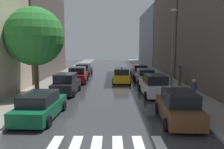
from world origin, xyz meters
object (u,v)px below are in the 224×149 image
(parked_car_left_fourth, at_px, (83,70))
(pedestrian_near_tree, at_px, (179,71))
(parked_car_right_third, at_px, (144,77))
(parked_car_right_fourth, at_px, (138,71))
(taxi_midroad, at_px, (121,76))
(pedestrian_foreground, at_px, (192,90))
(street_tree_left, at_px, (34,37))
(parked_car_right_second, at_px, (153,86))
(parked_car_left_third, at_px, (77,75))
(lamp_post_right, at_px, (172,45))
(parked_car_left_nearest, at_px, (39,106))
(parked_car_right_nearest, at_px, (177,107))
(parked_car_left_second, at_px, (65,84))

(parked_car_left_fourth, distance_m, pedestrian_near_tree, 14.51)
(parked_car_right_third, relative_size, parked_car_right_fourth, 0.90)
(taxi_midroad, bearing_deg, pedestrian_foreground, -151.64)
(street_tree_left, bearing_deg, pedestrian_foreground, -12.17)
(parked_car_left_fourth, height_order, parked_car_right_second, parked_car_right_second)
(parked_car_right_third, distance_m, parked_car_right_fourth, 5.32)
(parked_car_right_second, xyz_separation_m, pedestrian_near_tree, (3.32, 3.88, 0.85))
(parked_car_left_third, bearing_deg, pedestrian_near_tree, -107.00)
(parked_car_left_third, xyz_separation_m, parked_car_right_fourth, (7.65, 4.61, -0.05))
(lamp_post_right, bearing_deg, parked_car_left_nearest, -142.96)
(lamp_post_right, bearing_deg, parked_car_left_third, 149.01)
(parked_car_right_third, distance_m, pedestrian_near_tree, 3.99)
(parked_car_right_third, xyz_separation_m, pedestrian_near_tree, (3.22, -2.16, 0.91))
(parked_car_right_third, bearing_deg, lamp_post_right, -162.26)
(parked_car_left_third, bearing_deg, parked_car_left_nearest, 176.81)
(parked_car_right_second, bearing_deg, taxi_midroad, 17.84)
(parked_car_left_nearest, relative_size, parked_car_right_nearest, 1.06)
(parked_car_right_third, bearing_deg, street_tree_left, 120.90)
(parked_car_left_third, distance_m, street_tree_left, 8.40)
(parked_car_right_second, xyz_separation_m, lamp_post_right, (1.76, 1.17, 3.47))
(lamp_post_right, bearing_deg, pedestrian_foreground, -82.36)
(parked_car_left_fourth, height_order, lamp_post_right, lamp_post_right)
(parked_car_right_third, distance_m, lamp_post_right, 6.23)
(parked_car_left_third, bearing_deg, parked_car_right_third, -97.49)
(parked_car_left_nearest, relative_size, parked_car_right_second, 1.04)
(parked_car_left_nearest, height_order, parked_car_right_third, parked_car_right_third)
(parked_car_right_fourth, xyz_separation_m, pedestrian_foreground, (2.16, -14.18, 0.23))
(pedestrian_near_tree, bearing_deg, pedestrian_foreground, -112.88)
(pedestrian_foreground, xyz_separation_m, lamp_post_right, (-0.54, 4.00, 3.28))
(parked_car_right_third, height_order, taxi_midroad, taxi_midroad)
(lamp_post_right, bearing_deg, parked_car_right_nearest, -102.12)
(parked_car_right_fourth, height_order, lamp_post_right, lamp_post_right)
(parked_car_left_second, xyz_separation_m, taxi_midroad, (5.13, 6.28, -0.07))
(taxi_midroad, height_order, pedestrian_near_tree, pedestrian_near_tree)
(parked_car_right_second, relative_size, lamp_post_right, 0.63)
(parked_car_left_second, bearing_deg, parked_car_left_third, 1.53)
(parked_car_left_third, bearing_deg, parked_car_right_nearest, -152.55)
(parked_car_left_third, relative_size, parked_car_right_fourth, 0.94)
(parked_car_right_nearest, relative_size, parked_car_right_second, 0.98)
(parked_car_left_second, height_order, street_tree_left, street_tree_left)
(pedestrian_foreground, relative_size, pedestrian_near_tree, 0.82)
(parked_car_right_fourth, bearing_deg, street_tree_left, 137.63)
(parked_car_right_fourth, distance_m, pedestrian_foreground, 14.35)
(parked_car_left_second, relative_size, pedestrian_near_tree, 2.03)
(parked_car_left_nearest, relative_size, street_tree_left, 0.66)
(parked_car_left_second, height_order, taxi_midroad, parked_car_left_second)
(parked_car_right_third, height_order, street_tree_left, street_tree_left)
(parked_car_left_second, relative_size, lamp_post_right, 0.58)
(parked_car_right_nearest, xyz_separation_m, parked_car_right_fourth, (0.05, 17.97, -0.02))
(parked_car_right_second, distance_m, taxi_midroad, 7.32)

